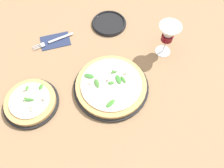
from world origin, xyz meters
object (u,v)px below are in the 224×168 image
Objects in this scene: pizza_personal_side at (31,102)px; side_plate_white at (109,23)px; fork at (54,41)px; wine_glass at (168,34)px; pizza_arugula_main at (112,86)px.

pizza_personal_side is 0.55m from side_plate_white.
wine_glass is at bearing 145.49° from fork.
side_plate_white is at bearing -86.52° from pizza_arugula_main.
pizza_personal_side is at bearing 53.97° from fork.
wine_glass is 0.33m from side_plate_white.
side_plate_white reaches higher than fork.
pizza_personal_side is 0.34m from fork.
pizza_arugula_main is 0.34m from pizza_personal_side.
pizza_arugula_main is 0.38m from side_plate_white.
pizza_arugula_main is 0.33m from wine_glass.
side_plate_white is at bearing -123.84° from pizza_personal_side.
side_plate_white is (-0.31, -0.46, -0.01)m from pizza_personal_side.
pizza_arugula_main is 1.81× the size of side_plate_white.
wine_glass is 0.93× the size of side_plate_white.
pizza_arugula_main is 0.38m from fork.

